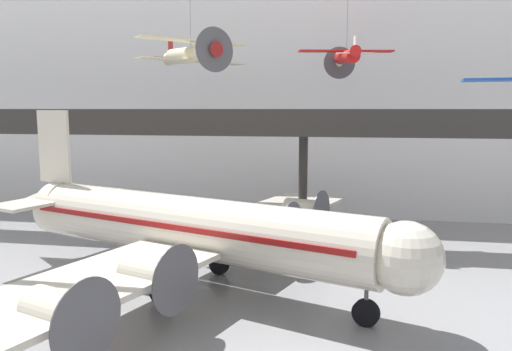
{
  "coord_description": "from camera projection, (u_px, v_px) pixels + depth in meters",
  "views": [
    {
      "loc": [
        3.15,
        -12.65,
        10.21
      ],
      "look_at": [
        -1.06,
        10.96,
        6.98
      ],
      "focal_mm": 35.0,
      "sensor_mm": 36.0,
      "label": 1
    }
  ],
  "objects": [
    {
      "name": "suspended_plane_cream_biplane",
      "position": [
        191.0,
        54.0,
        37.75
      ],
      "size": [
        7.47,
        7.56,
        5.97
      ],
      "rotation": [
        0.0,
        0.0,
        5.55
      ],
      "color": "beige"
    },
    {
      "name": "mezzanine_walkway",
      "position": [
        303.0,
        131.0,
        37.57
      ],
      "size": [
        110.0,
        3.2,
        10.18
      ],
      "color": "#2D2B28",
      "rests_on": "ground"
    },
    {
      "name": "hangar_back_wall",
      "position": [
        312.0,
        89.0,
        47.45
      ],
      "size": [
        140.0,
        3.0,
        24.17
      ],
      "color": "white",
      "rests_on": "ground"
    },
    {
      "name": "airliner_silver_main",
      "position": [
        186.0,
        227.0,
        28.33
      ],
      "size": [
        27.47,
        32.06,
        10.1
      ],
      "rotation": [
        0.0,
        0.0,
        -0.34
      ],
      "color": "beige",
      "rests_on": "ground"
    },
    {
      "name": "suspended_plane_red_highwing",
      "position": [
        347.0,
        56.0,
        38.33
      ],
      "size": [
        7.4,
        6.13,
        6.09
      ],
      "rotation": [
        0.0,
        0.0,
        1.78
      ],
      "color": "red"
    }
  ]
}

